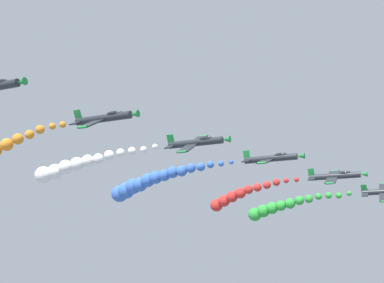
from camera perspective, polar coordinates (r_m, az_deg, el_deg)
The scene contains 8 objects.
smoke_trail_lead at distance 104.50m, azimuth 10.16°, elevation -7.89°, with size 4.00×22.36×5.26m.
airplane_left_inner at distance 89.96m, azimuth 16.97°, elevation -4.01°, with size 8.94×10.35×4.08m.
smoke_trail_left_inner at distance 96.41m, azimuth 5.24°, elevation -6.64°, with size 5.73×19.43×5.42m.
airplane_right_inner at distance 80.60m, azimuth 9.60°, elevation -2.02°, with size 9.19×10.35×3.46m.
smoke_trail_right_inner at distance 93.36m, azimuth -6.01°, elevation -5.14°, with size 7.58×28.19×5.71m.
airplane_left_outer at distance 73.17m, azimuth 0.54°, elevation -0.12°, with size 8.60×10.35×4.82m.
smoke_trail_left_outer at distance 83.59m, azimuth -14.48°, elevation -2.98°, with size 3.63×23.02×5.29m.
airplane_right_outer at distance 67.96m, azimuth -10.57°, elevation 2.80°, with size 8.57×10.35×4.89m.
Camera 1 is at (65.73, 28.91, 120.29)m, focal length 44.11 mm.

